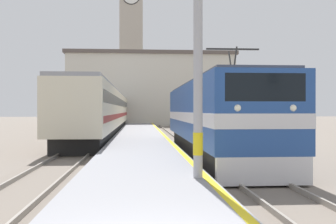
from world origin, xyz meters
The scene contains 9 objects.
ground_plane centered at (0.00, 30.00, 0.00)m, with size 200.00×200.00×0.00m, color #70665B.
platform centered at (0.00, 25.00, 0.21)m, with size 3.69×140.00×0.43m.
rail_track_near centered at (3.45, 25.00, 0.03)m, with size 2.83×140.00×0.16m.
rail_track_far centered at (-3.21, 25.00, 0.03)m, with size 2.83×140.00×0.16m.
locomotive_train centered at (3.45, 13.84, 1.84)m, with size 2.92×15.63×4.57m.
passenger_train centered at (-3.21, 37.44, 2.14)m, with size 2.92×48.23×3.97m.
catenary_mast centered at (1.53, 5.65, 4.66)m, with size 2.29×0.26×8.49m.
clock_tower centered at (-1.45, 66.29, 15.23)m, with size 5.08×5.08×28.75m.
station_building centered at (1.69, 54.02, 5.29)m, with size 24.16×9.91×10.53m.
Camera 1 is at (-0.11, -4.67, 2.22)m, focal length 42.00 mm.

